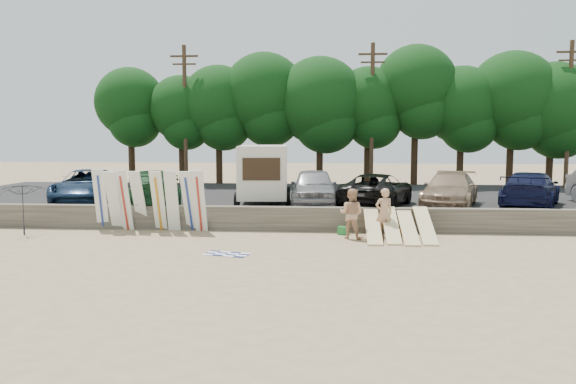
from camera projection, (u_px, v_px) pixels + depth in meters
name	position (u px, v px, depth m)	size (l,w,h in m)	color
ground	(345.00, 245.00, 20.17)	(120.00, 120.00, 0.00)	tan
seawall	(344.00, 219.00, 23.10)	(44.00, 0.50, 1.00)	#6B6356
parking_lot	(341.00, 202.00, 30.55)	(44.00, 14.50, 0.70)	#282828
treeline	(361.00, 100.00, 36.84)	(33.04, 6.18, 9.13)	#382616
utility_poles	(372.00, 112.00, 35.34)	(25.80, 0.26, 9.00)	#473321
box_trailer	(264.00, 171.00, 26.38)	(2.76, 4.52, 2.77)	beige
car_0	(88.00, 186.00, 27.09)	(2.66, 5.76, 1.60)	#132644
car_1	(154.00, 188.00, 26.16)	(2.30, 5.66, 1.64)	#153B1D
car_2	(314.00, 187.00, 25.87)	(2.04, 5.07, 1.73)	gray
car_3	(377.00, 190.00, 25.67)	(2.52, 5.46, 1.52)	black
car_4	(450.00, 190.00, 25.54)	(2.17, 5.34, 1.55)	#96795F
car_5	(530.00, 189.00, 25.57)	(2.24, 5.50, 1.60)	black
surfboard_upright_0	(101.00, 199.00, 23.40)	(0.50, 0.06, 2.60)	white
surfboard_upright_1	(114.00, 201.00, 23.19)	(0.50, 0.06, 2.60)	white
surfboard_upright_2	(124.00, 200.00, 23.19)	(0.50, 0.06, 2.60)	white
surfboard_upright_3	(139.00, 201.00, 23.28)	(0.50, 0.06, 2.60)	white
surfboard_upright_4	(158.00, 201.00, 23.05)	(0.50, 0.06, 2.60)	white
surfboard_upright_5	(172.00, 201.00, 22.97)	(0.50, 0.06, 2.60)	white
surfboard_upright_6	(189.00, 201.00, 22.97)	(0.50, 0.06, 2.60)	white
surfboard_upright_7	(199.00, 201.00, 22.85)	(0.50, 0.06, 2.60)	white
surfboard_low_0	(373.00, 226.00, 21.41)	(0.56, 3.00, 0.07)	beige
surfboard_low_1	(391.00, 225.00, 21.52)	(0.56, 3.00, 0.07)	beige
surfboard_low_2	(408.00, 227.00, 21.31)	(0.56, 3.00, 0.07)	beige
surfboard_low_3	(425.00, 225.00, 21.36)	(0.56, 3.00, 0.07)	beige
beachgoer_a	(384.00, 213.00, 21.75)	(0.70, 0.46, 1.91)	tan
beachgoer_b	(351.00, 214.00, 21.46)	(0.94, 0.73, 1.92)	tan
cooler	(343.00, 231.00, 22.39)	(0.38, 0.30, 0.32)	#227D33
gear_bag	(397.00, 232.00, 22.38)	(0.30, 0.25, 0.22)	#E3561A
beach_towel	(227.00, 254.00, 18.70)	(1.50, 1.50, 0.00)	white
beach_umbrella	(24.00, 209.00, 22.18)	(2.28, 2.32, 2.09)	black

